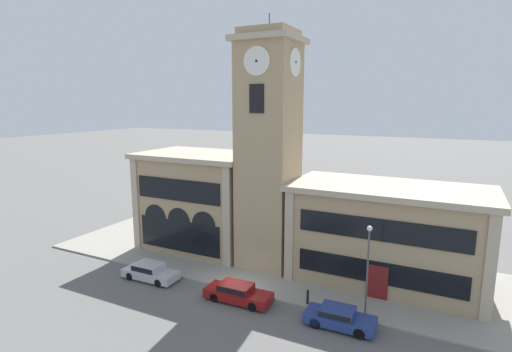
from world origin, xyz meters
The scene contains 10 objects.
ground_plane centered at (0.00, 0.00, 0.00)m, with size 300.00×300.00×0.00m, color #605E5B.
sidewalk_kerb centered at (0.00, 6.27, 0.07)m, with size 41.81×12.53×0.15m.
clock_tower centered at (0.00, 5.69, 9.96)m, with size 5.08×5.08×21.03m.
town_hall_left_wing centered at (-7.90, 6.98, 4.70)m, with size 11.52×7.73×9.35m.
town_hall_right_wing centered at (9.70, 6.99, 3.92)m, with size 15.11×7.73×7.79m.
parked_car_near centered at (-7.28, -1.24, 0.70)m, with size 4.66×1.96×1.34m.
parked_car_mid centered at (0.82, -1.24, 0.70)m, with size 4.94×1.89×1.32m.
parked_car_far centered at (8.23, -1.24, 0.69)m, with size 4.49×1.89×1.29m.
street_lamp centered at (9.48, 0.67, 4.18)m, with size 0.36×0.36×6.21m.
bollard centered at (5.54, 0.43, 0.67)m, with size 0.18×0.18×1.06m.
Camera 1 is at (13.99, -24.39, 14.08)m, focal length 28.00 mm.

